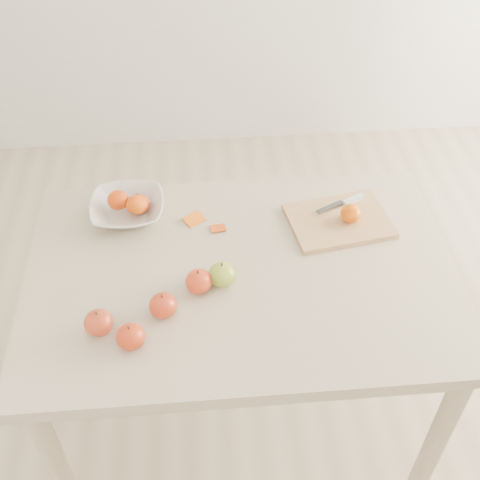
{
  "coord_description": "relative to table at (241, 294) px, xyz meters",
  "views": [
    {
      "loc": [
        -0.1,
        -1.14,
        1.97
      ],
      "look_at": [
        0.0,
        0.05,
        0.82
      ],
      "focal_mm": 45.0,
      "sensor_mm": 36.0,
      "label": 1
    }
  ],
  "objects": [
    {
      "name": "orange_peel_a",
      "position": [
        -0.12,
        0.22,
        0.1
      ],
      "size": [
        0.07,
        0.07,
        0.01
      ],
      "primitive_type": "cube",
      "rotation": [
        0.21,
        0.0,
        0.58
      ],
      "color": "orange",
      "rests_on": "table"
    },
    {
      "name": "board_tangerine",
      "position": [
        0.34,
        0.16,
        0.14
      ],
      "size": [
        0.06,
        0.06,
        0.05
      ],
      "primitive_type": "ellipsoid",
      "color": "orange",
      "rests_on": "cutting_board"
    },
    {
      "name": "bowl_tangerine_near",
      "position": [
        -0.35,
        0.27,
        0.15
      ],
      "size": [
        0.07,
        0.07,
        0.06
      ],
      "primitive_type": "ellipsoid",
      "color": "#D13F07",
      "rests_on": "fruit_bowl"
    },
    {
      "name": "apple_red_d",
      "position": [
        -0.37,
        -0.18,
        0.13
      ],
      "size": [
        0.07,
        0.07,
        0.07
      ],
      "primitive_type": "ellipsoid",
      "color": "maroon",
      "rests_on": "table"
    },
    {
      "name": "table",
      "position": [
        0.0,
        0.0,
        0.0
      ],
      "size": [
        1.2,
        0.8,
        0.75
      ],
      "color": "#C3AD93",
      "rests_on": "ground"
    },
    {
      "name": "apple_red_b",
      "position": [
        -0.21,
        -0.14,
        0.13
      ],
      "size": [
        0.07,
        0.07,
        0.07
      ],
      "primitive_type": "ellipsoid",
      "color": "maroon",
      "rests_on": "table"
    },
    {
      "name": "bowl_tangerine_far",
      "position": [
        -0.29,
        0.24,
        0.15
      ],
      "size": [
        0.06,
        0.06,
        0.06
      ],
      "primitive_type": "ellipsoid",
      "color": "#E15A07",
      "rests_on": "fruit_bowl"
    },
    {
      "name": "paring_knife",
      "position": [
        0.36,
        0.24,
        0.12
      ],
      "size": [
        0.16,
        0.08,
        0.01
      ],
      "color": "silver",
      "rests_on": "cutting_board"
    },
    {
      "name": "apple_red_c",
      "position": [
        -0.29,
        -0.23,
        0.13
      ],
      "size": [
        0.07,
        0.07,
        0.07
      ],
      "primitive_type": "ellipsoid",
      "color": "maroon",
      "rests_on": "table"
    },
    {
      "name": "ground",
      "position": [
        0.0,
        0.0,
        -0.65
      ],
      "size": [
        3.5,
        3.5,
        0.0
      ],
      "primitive_type": "plane",
      "color": "#C6B293",
      "rests_on": "ground"
    },
    {
      "name": "apple_green",
      "position": [
        -0.06,
        -0.04,
        0.13
      ],
      "size": [
        0.07,
        0.07,
        0.07
      ],
      "primitive_type": "ellipsoid",
      "color": "#699922",
      "rests_on": "table"
    },
    {
      "name": "orange_peel_b",
      "position": [
        -0.06,
        0.17,
        0.1
      ],
      "size": [
        0.05,
        0.04,
        0.01
      ],
      "primitive_type": "cube",
      "rotation": [
        -0.14,
        0.0,
        0.13
      ],
      "color": "#C6430E",
      "rests_on": "table"
    },
    {
      "name": "apple_red_e",
      "position": [
        -0.12,
        -0.06,
        0.13
      ],
      "size": [
        0.07,
        0.07,
        0.07
      ],
      "primitive_type": "ellipsoid",
      "color": "#9B0405",
      "rests_on": "table"
    },
    {
      "name": "cutting_board",
      "position": [
        0.31,
        0.17,
        0.11
      ],
      "size": [
        0.33,
        0.26,
        0.02
      ],
      "primitive_type": "cube",
      "rotation": [
        0.0,
        0.0,
        0.16
      ],
      "color": "tan",
      "rests_on": "table"
    },
    {
      "name": "fruit_bowl",
      "position": [
        -0.32,
        0.26,
        0.13
      ],
      "size": [
        0.22,
        0.22,
        0.05
      ],
      "primitive_type": "imported",
      "color": "silver",
      "rests_on": "table"
    },
    {
      "name": "apple_red_a",
      "position": [
        -0.29,
        0.27,
        0.13
      ],
      "size": [
        0.07,
        0.07,
        0.06
      ],
      "primitive_type": "ellipsoid",
      "color": "#9E1E0A",
      "rests_on": "table"
    }
  ]
}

